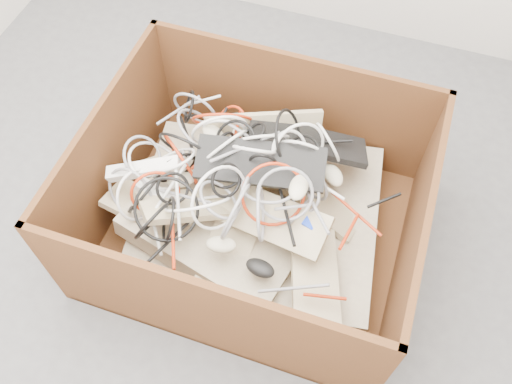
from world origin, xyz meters
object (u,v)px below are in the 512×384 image
(power_strip_left, at_px, (143,169))
(vga_plug, at_px, (310,223))
(cardboard_box, at_px, (250,216))
(power_strip_right, at_px, (166,200))

(power_strip_left, height_order, vga_plug, power_strip_left)
(cardboard_box, xyz_separation_m, vga_plug, (0.25, -0.08, 0.22))
(cardboard_box, bearing_deg, vga_plug, -17.74)
(cardboard_box, height_order, power_strip_left, cardboard_box)
(power_strip_left, distance_m, power_strip_right, 0.15)
(power_strip_left, height_order, power_strip_right, power_strip_left)
(cardboard_box, relative_size, vga_plug, 27.37)
(power_strip_left, distance_m, vga_plug, 0.66)
(power_strip_left, bearing_deg, vga_plug, -19.45)
(vga_plug, bearing_deg, power_strip_left, -165.14)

